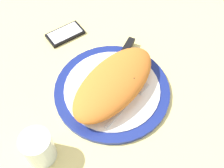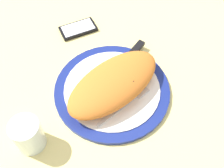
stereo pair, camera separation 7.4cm
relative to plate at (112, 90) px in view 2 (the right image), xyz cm
name	(u,v)px [view 2 (the right image)]	position (x,y,z in cm)	size (l,w,h in cm)	color
ground_plane	(112,94)	(0.00, 0.00, -2.21)	(150.00, 150.00, 3.00)	#E5D684
plate	(112,90)	(0.00, 0.00, 0.00)	(31.85, 31.85, 1.50)	navy
calzone	(114,83)	(0.12, -0.66, 3.98)	(28.97, 14.66, 6.36)	orange
fork	(128,103)	(0.06, -6.27, 0.99)	(17.55, 2.21, 0.40)	silver
knife	(128,59)	(10.17, 4.57, 1.28)	(22.69, 7.41, 1.20)	silver
smartphone	(78,29)	(7.24, 25.30, -0.15)	(12.75, 9.09, 1.16)	black
water_glass	(29,136)	(-24.76, 1.37, 3.31)	(7.06, 7.06, 9.03)	silver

